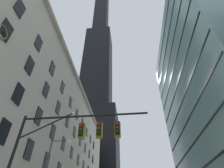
# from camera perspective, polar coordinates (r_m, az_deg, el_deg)

# --- Properties ---
(station_building) EXTENTS (12.93, 65.53, 28.74)m
(station_building) POSITION_cam_1_polar(r_m,az_deg,el_deg) (39.59, -21.90, -16.87)
(station_building) COLOR beige
(station_building) RESTS_ON ground
(dark_skyscraper) EXTENTS (25.14, 25.14, 229.44)m
(dark_skyscraper) POSITION_cam_1_polar(r_m,az_deg,el_deg) (110.02, -5.00, -0.64)
(dark_skyscraper) COLOR black
(dark_skyscraper) RESTS_ON ground
(glass_office_midrise) EXTENTS (14.13, 34.58, 43.29)m
(glass_office_midrise) POSITION_cam_1_polar(r_m,az_deg,el_deg) (40.54, 30.53, -2.79)
(glass_office_midrise) COLOR gray
(glass_office_midrise) RESTS_ON ground
(traffic_signal_mast) EXTENTS (9.13, 0.63, 7.80)m
(traffic_signal_mast) POSITION_cam_1_polar(r_m,az_deg,el_deg) (12.52, -12.50, -17.43)
(traffic_signal_mast) COLOR black
(traffic_signal_mast) RESTS_ON sidewalk_left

